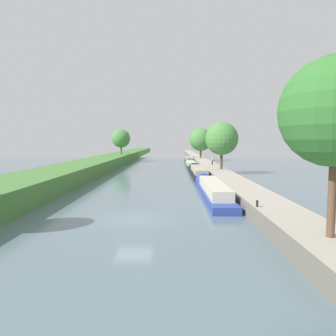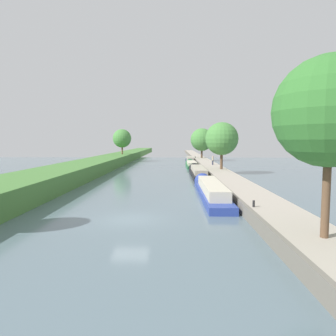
# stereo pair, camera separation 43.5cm
# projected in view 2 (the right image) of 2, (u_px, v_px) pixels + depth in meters

# --- Properties ---
(ground_plane) EXTENTS (160.00, 160.00, 0.00)m
(ground_plane) POSITION_uv_depth(u_px,v_px,m) (130.00, 219.00, 21.16)
(ground_plane) COLOR slate
(right_towpath) EXTENTS (3.41, 260.00, 0.87)m
(right_towpath) POSITION_uv_depth(u_px,v_px,m) (275.00, 214.00, 20.91)
(right_towpath) COLOR #A89E8E
(right_towpath) RESTS_ON ground_plane
(stone_quay) EXTENTS (0.25, 260.00, 0.92)m
(stone_quay) POSITION_uv_depth(u_px,v_px,m) (247.00, 213.00, 20.94)
(stone_quay) COLOR #6B665B
(stone_quay) RESTS_ON ground_plane
(narrowboat_blue) EXTENTS (2.10, 17.15, 2.18)m
(narrowboat_blue) POSITION_uv_depth(u_px,v_px,m) (210.00, 189.00, 30.43)
(narrowboat_blue) COLOR #283D93
(narrowboat_blue) RESTS_ON ground_plane
(narrowboat_black) EXTENTS (2.10, 16.82, 2.06)m
(narrowboat_black) POSITION_uv_depth(u_px,v_px,m) (198.00, 172.00, 47.97)
(narrowboat_black) COLOR black
(narrowboat_black) RESTS_ON ground_plane
(narrowboat_green) EXTENTS (2.01, 12.68, 1.91)m
(narrowboat_green) POSITION_uv_depth(u_px,v_px,m) (191.00, 164.00, 64.41)
(narrowboat_green) COLOR #1E6033
(narrowboat_green) RESTS_ON ground_plane
(narrowboat_navy) EXTENTS (1.80, 10.28, 2.00)m
(narrowboat_navy) POSITION_uv_depth(u_px,v_px,m) (190.00, 160.00, 75.96)
(narrowboat_navy) COLOR #141E42
(narrowboat_navy) RESTS_ON ground_plane
(tree_rightbank_near) EXTENTS (5.05, 5.05, 8.31)m
(tree_rightbank_near) POSITION_uv_depth(u_px,v_px,m) (330.00, 112.00, 13.85)
(tree_rightbank_near) COLOR brown
(tree_rightbank_near) RESTS_ON right_towpath
(tree_rightbank_midnear) EXTENTS (5.20, 5.20, 7.43)m
(tree_rightbank_midnear) POSITION_uv_depth(u_px,v_px,m) (222.00, 139.00, 48.80)
(tree_rightbank_midnear) COLOR brown
(tree_rightbank_midnear) RESTS_ON right_towpath
(tree_rightbank_midfar) EXTENTS (5.97, 5.97, 7.81)m
(tree_rightbank_midfar) POSITION_uv_depth(u_px,v_px,m) (202.00, 140.00, 81.72)
(tree_rightbank_midfar) COLOR #4C3828
(tree_rightbank_midfar) RESTS_ON right_towpath
(tree_leftbank_upstream) EXTENTS (4.68, 4.68, 6.38)m
(tree_leftbank_upstream) POSITION_uv_depth(u_px,v_px,m) (122.00, 138.00, 78.35)
(tree_leftbank_upstream) COLOR brown
(tree_leftbank_upstream) RESTS_ON left_grassy_bank
(person_walking) EXTENTS (0.34, 0.34, 1.66)m
(person_walking) POSITION_uv_depth(u_px,v_px,m) (213.00, 160.00, 58.00)
(person_walking) COLOR #282D42
(person_walking) RESTS_ON right_towpath
(mooring_bollard_near) EXTENTS (0.16, 0.16, 0.45)m
(mooring_bollard_near) POSITION_uv_depth(u_px,v_px,m) (254.00, 204.00, 20.96)
(mooring_bollard_near) COLOR black
(mooring_bollard_near) RESTS_ON right_towpath
(mooring_bollard_far) EXTENTS (0.16, 0.16, 0.45)m
(mooring_bollard_far) POSITION_uv_depth(u_px,v_px,m) (195.00, 157.00, 80.86)
(mooring_bollard_far) COLOR black
(mooring_bollard_far) RESTS_ON right_towpath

